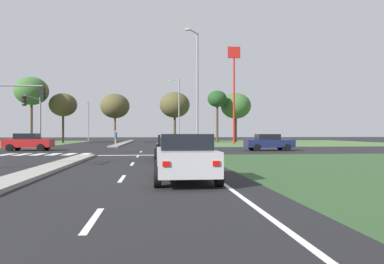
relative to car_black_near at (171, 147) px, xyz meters
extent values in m
plane|color=black|center=(-5.64, 11.51, -0.78)|extent=(200.00, 200.00, 0.00)
cube|color=#476B38|center=(19.86, 36.01, -0.77)|extent=(35.00, 35.00, 0.01)
cube|color=gray|center=(-5.64, -7.49, -0.71)|extent=(1.20, 22.00, 0.14)
cube|color=gray|center=(-5.64, 36.51, -0.71)|extent=(1.20, 36.00, 0.14)
cube|color=silver|center=(-2.14, -14.78, -0.77)|extent=(0.14, 2.00, 0.01)
cube|color=silver|center=(-2.14, -8.78, -0.77)|extent=(0.14, 2.00, 0.01)
cube|color=silver|center=(-2.14, -2.78, -0.77)|extent=(0.14, 2.00, 0.01)
cube|color=silver|center=(-2.14, 3.22, -0.77)|extent=(0.14, 2.00, 0.01)
cube|color=silver|center=(-2.14, 9.22, -0.77)|extent=(0.14, 2.00, 0.01)
cube|color=silver|center=(1.21, -6.49, -0.77)|extent=(0.14, 24.00, 0.01)
cube|color=silver|center=(-1.84, 4.51, -0.77)|extent=(6.40, 0.50, 0.01)
cube|color=silver|center=(-12.04, 6.31, -0.77)|extent=(0.70, 2.80, 0.01)
cube|color=silver|center=(-10.89, 6.31, -0.77)|extent=(0.70, 2.80, 0.01)
cube|color=silver|center=(-9.74, 6.31, -0.77)|extent=(0.70, 2.80, 0.01)
cube|color=silver|center=(-8.59, 6.31, -0.77)|extent=(0.70, 2.80, 0.01)
cube|color=silver|center=(-7.44, 6.31, -0.77)|extent=(0.70, 2.80, 0.01)
cube|color=silver|center=(-6.29, 6.31, -0.77)|extent=(0.70, 2.80, 0.01)
cube|color=black|center=(0.00, 0.03, -0.12)|extent=(1.77, 4.11, 0.68)
cube|color=black|center=(0.00, -0.12, 0.48)|extent=(1.56, 1.89, 0.52)
cube|color=red|center=(-0.67, -2.04, -0.05)|extent=(0.20, 0.04, 0.14)
cube|color=red|center=(0.67, -2.04, -0.05)|extent=(0.20, 0.04, 0.14)
cylinder|color=black|center=(-0.88, 1.35, -0.46)|extent=(0.22, 0.64, 0.64)
cylinder|color=black|center=(0.88, 1.35, -0.46)|extent=(0.22, 0.64, 0.64)
cylinder|color=black|center=(-0.88, -1.28, -0.46)|extent=(0.22, 0.64, 0.64)
cylinder|color=black|center=(0.88, -1.28, -0.46)|extent=(0.22, 0.64, 0.64)
cube|color=#B7B7BC|center=(0.03, -9.64, -0.08)|extent=(1.86, 4.16, 0.76)
cube|color=black|center=(0.03, -9.79, 0.56)|extent=(1.64, 1.91, 0.52)
cube|color=red|center=(-0.68, -11.74, 0.00)|extent=(0.20, 0.04, 0.14)
cube|color=red|center=(0.74, -11.74, 0.00)|extent=(0.20, 0.04, 0.14)
cylinder|color=black|center=(-0.90, -8.30, -0.46)|extent=(0.22, 0.64, 0.64)
cylinder|color=black|center=(0.96, -8.30, -0.46)|extent=(0.22, 0.64, 0.64)
cylinder|color=black|center=(-0.90, -10.97, -0.46)|extent=(0.22, 0.64, 0.64)
cylinder|color=black|center=(0.96, -10.97, -0.46)|extent=(0.22, 0.64, 0.64)
cube|color=#161E47|center=(9.57, 10.16, -0.11)|extent=(4.40, 1.79, 0.69)
cube|color=black|center=(9.42, 10.16, 0.49)|extent=(2.02, 1.57, 0.52)
cube|color=red|center=(7.35, 10.84, -0.04)|extent=(0.04, 0.20, 0.14)
cube|color=red|center=(7.35, 9.48, -0.04)|extent=(0.04, 0.20, 0.14)
cylinder|color=black|center=(10.98, 11.05, -0.46)|extent=(0.64, 0.22, 0.64)
cylinder|color=black|center=(10.98, 9.26, -0.46)|extent=(0.64, 0.22, 0.64)
cylinder|color=black|center=(8.16, 11.05, -0.46)|extent=(0.64, 0.22, 0.64)
cylinder|color=black|center=(8.16, 9.26, -0.46)|extent=(0.64, 0.22, 0.64)
cube|color=#A31919|center=(-12.47, 12.32, -0.08)|extent=(4.15, 1.86, 0.75)
cube|color=black|center=(-12.62, 12.32, 0.55)|extent=(1.91, 1.64, 0.52)
cube|color=red|center=(-14.56, 13.03, -0.01)|extent=(0.04, 0.20, 0.14)
cube|color=red|center=(-14.56, 11.61, -0.01)|extent=(0.04, 0.20, 0.14)
cylinder|color=black|center=(-11.14, 13.25, -0.46)|extent=(0.64, 0.22, 0.64)
cylinder|color=black|center=(-11.14, 11.39, -0.46)|extent=(0.64, 0.22, 0.64)
cylinder|color=black|center=(-13.79, 13.25, -0.46)|extent=(0.64, 0.22, 0.64)
cylinder|color=black|center=(-13.79, 11.39, -0.46)|extent=(0.64, 0.22, 0.64)
cylinder|color=gray|center=(-13.24, 18.11, 1.95)|extent=(0.18, 0.18, 5.46)
cylinder|color=gray|center=(-13.24, 15.76, 4.43)|extent=(0.12, 4.72, 0.12)
cube|color=black|center=(-13.24, 13.40, 3.91)|extent=(0.32, 0.26, 0.95)
sphere|color=#360503|center=(-13.24, 13.24, 4.21)|extent=(0.20, 0.20, 0.20)
sphere|color=#3A2405|center=(-13.24, 13.24, 3.91)|extent=(0.20, 0.20, 0.20)
sphere|color=green|center=(-13.24, 13.24, 3.61)|extent=(0.20, 0.20, 0.20)
cylinder|color=gray|center=(-11.13, 4.91, 4.25)|extent=(4.23, 0.12, 0.12)
cube|color=black|center=(-9.01, 4.91, 3.72)|extent=(0.26, 0.32, 0.95)
sphere|color=red|center=(-8.85, 4.91, 4.02)|extent=(0.20, 0.20, 0.20)
sphere|color=#3A2405|center=(-8.85, 4.91, 3.72)|extent=(0.20, 0.20, 0.20)
sphere|color=black|center=(-8.85, 4.91, 3.42)|extent=(0.20, 0.20, 0.20)
cylinder|color=gray|center=(2.97, 10.85, 4.67)|extent=(0.20, 0.20, 10.90)
cylinder|color=gray|center=(2.45, 10.03, 10.02)|extent=(1.12, 1.70, 0.10)
ellipsoid|color=#B2B2A8|center=(1.94, 9.21, 9.92)|extent=(0.56, 0.28, 0.20)
cylinder|color=gray|center=(2.97, 35.01, 4.37)|extent=(0.20, 0.20, 10.29)
cylinder|color=gray|center=(2.24, 35.79, 9.41)|extent=(1.53, 1.63, 0.10)
ellipsoid|color=#B2B2A8|center=(1.51, 36.57, 9.31)|extent=(0.56, 0.28, 0.20)
cylinder|color=gray|center=(-14.26, 51.88, 3.23)|extent=(0.20, 0.20, 8.02)
cylinder|color=gray|center=(-14.71, 52.86, 7.14)|extent=(0.99, 1.99, 0.10)
ellipsoid|color=#B2B2A8|center=(-15.16, 53.83, 7.04)|extent=(0.56, 0.28, 0.20)
cylinder|color=#9E8966|center=(-5.70, 22.60, -0.26)|extent=(0.16, 0.16, 0.75)
cylinder|color=#335184|center=(-5.70, 22.60, 0.51)|extent=(0.34, 0.34, 0.79)
sphere|color=tan|center=(-5.70, 22.60, 1.02)|extent=(0.22, 0.22, 0.22)
cylinder|color=red|center=(10.42, 28.27, 5.43)|extent=(0.28, 0.28, 12.42)
cube|color=red|center=(10.42, 28.27, 12.44)|extent=(1.80, 0.30, 1.60)
torus|color=yellow|center=(10.02, 28.44, 12.44)|extent=(0.96, 0.16, 0.96)
torus|color=yellow|center=(10.81, 28.44, 12.44)|extent=(0.96, 0.16, 0.96)
cylinder|color=#423323|center=(-20.25, 36.55, 2.64)|extent=(0.37, 0.37, 6.83)
ellipsoid|color=#38602D|center=(-20.25, 36.55, 7.48)|extent=(5.19, 5.19, 4.41)
cylinder|color=#423323|center=(-16.16, 39.47, 1.77)|extent=(0.35, 0.35, 5.10)
ellipsoid|color=#4C4728|center=(-16.16, 39.47, 5.57)|extent=(4.53, 4.53, 3.85)
cylinder|color=#423323|center=(-7.39, 37.45, 1.60)|extent=(0.29, 0.29, 4.75)
ellipsoid|color=#4C4728|center=(-7.39, 37.45, 5.27)|extent=(4.73, 4.73, 4.02)
cylinder|color=#423323|center=(2.63, 41.00, 1.79)|extent=(0.42, 0.42, 5.14)
ellipsoid|color=#4C4728|center=(2.63, 41.00, 5.83)|extent=(5.33, 5.33, 4.53)
cylinder|color=#423323|center=(13.44, 39.99, 1.71)|extent=(0.39, 0.39, 4.97)
ellipsoid|color=#38602D|center=(13.44, 39.99, 5.67)|extent=(5.35, 5.35, 4.54)
cylinder|color=#423323|center=(9.65, 37.56, 2.49)|extent=(0.39, 0.39, 6.52)
ellipsoid|color=#1E421E|center=(9.65, 37.56, 6.65)|extent=(3.28, 3.28, 2.79)
camera|label=1|loc=(-1.01, -21.56, 0.86)|focal=33.08mm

